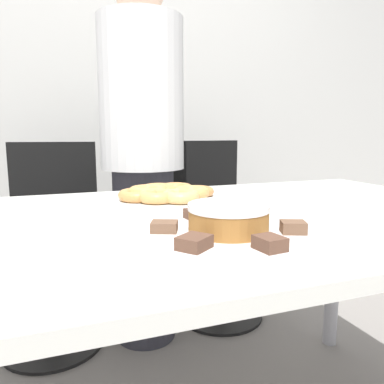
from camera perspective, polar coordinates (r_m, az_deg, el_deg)
name	(u,v)px	position (r m, az deg, el deg)	size (l,w,h in m)	color
wall_back	(108,76)	(2.48, -12.69, 16.88)	(8.00, 0.05, 2.60)	beige
table	(200,246)	(0.97, 1.28, -8.17)	(1.72, 0.93, 0.75)	silver
person_standing	(143,154)	(1.67, -7.54, 5.70)	(0.36, 0.36, 1.64)	#383842
office_chair_left	(51,248)	(1.82, -20.67, -8.05)	(0.51, 0.51, 0.91)	black
office_chair_right	(216,232)	(1.98, 3.64, -6.10)	(0.47, 0.47, 0.91)	black
plate_cake	(228,235)	(0.75, 5.54, -6.47)	(0.35, 0.35, 0.01)	white
plate_donuts	(168,200)	(1.13, -3.66, -1.19)	(0.33, 0.33, 0.01)	white
frosted_cake	(228,218)	(0.75, 5.58, -3.96)	(0.16, 0.16, 0.06)	#9E662D
lamington_0	(194,242)	(0.64, 0.34, -7.69)	(0.07, 0.07, 0.02)	brown
lamington_1	(270,243)	(0.65, 11.77, -7.64)	(0.05, 0.05, 0.02)	brown
lamington_2	(293,227)	(0.77, 15.17, -5.19)	(0.06, 0.06, 0.02)	brown
lamington_3	(254,215)	(0.86, 9.41, -3.50)	(0.07, 0.07, 0.02)	#513828
lamington_4	(198,214)	(0.86, 0.87, -3.41)	(0.05, 0.06, 0.02)	brown
lamington_5	(164,227)	(0.75, -4.24, -5.27)	(0.07, 0.06, 0.02)	brown
donut_0	(168,193)	(1.13, -3.67, -0.22)	(0.12, 0.12, 0.03)	#C68447
donut_1	(148,192)	(1.15, -6.73, 0.05)	(0.12, 0.12, 0.03)	tan
donut_2	(139,195)	(1.10, -8.15, -0.45)	(0.12, 0.12, 0.03)	#D18E4C
donut_3	(157,196)	(1.07, -5.31, -0.65)	(0.11, 0.11, 0.03)	tan
donut_4	(181,196)	(1.06, -1.76, -0.66)	(0.11, 0.11, 0.03)	#E5AD66
donut_5	(191,193)	(1.12, -0.08, -0.11)	(0.11, 0.11, 0.04)	tan
donut_6	(197,191)	(1.17, 0.73, 0.09)	(0.11, 0.11, 0.03)	#C68447
donut_7	(176,189)	(1.22, -2.53, 0.51)	(0.11, 0.11, 0.03)	#D18E4C
donut_8	(159,189)	(1.22, -5.12, 0.47)	(0.11, 0.11, 0.03)	#D18E4C
napkin	(339,205)	(1.14, 21.51, -1.85)	(0.14, 0.13, 0.01)	white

